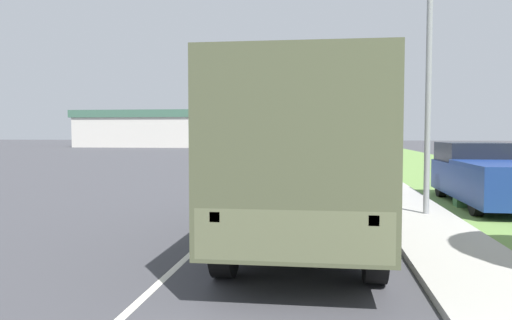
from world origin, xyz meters
TOP-DOWN VIEW (x-y plane):
  - ground_plane at (0.00, 40.00)m, footprint 180.00×180.00m
  - lane_centre_stripe at (0.00, 40.00)m, footprint 0.12×120.00m
  - sidewalk_right at (4.50, 40.00)m, footprint 1.80×120.00m
  - grass_strip_right at (8.90, 40.00)m, footprint 7.00×120.00m
  - military_truck at (1.91, 10.50)m, footprint 2.41×7.75m
  - car_nearest_ahead at (2.18, 22.73)m, footprint 1.90×4.53m
  - car_second_ahead at (2.20, 35.68)m, footprint 1.83×4.28m
  - pickup_truck at (6.91, 16.23)m, footprint 1.98×5.66m
  - lamp_post at (4.56, 13.71)m, footprint 1.69×0.24m
  - utility_box at (6.20, 15.72)m, footprint 0.55×0.45m
  - building_distant at (-22.07, 70.66)m, footprint 20.70×10.11m

SIDE VIEW (x-z plane):
  - ground_plane at x=0.00m, z-range 0.00..0.00m
  - lane_centre_stripe at x=0.00m, z-range 0.00..0.00m
  - grass_strip_right at x=8.90m, z-range 0.00..0.02m
  - sidewalk_right at x=4.50m, z-range 0.00..0.12m
  - utility_box at x=6.20m, z-range 0.02..0.72m
  - car_nearest_ahead at x=2.18m, z-range -0.06..1.35m
  - car_second_ahead at x=2.20m, z-range -0.08..1.51m
  - pickup_truck at x=6.91m, z-range -0.01..1.75m
  - military_truck at x=1.91m, z-range 0.15..3.28m
  - building_distant at x=-22.07m, z-range 0.03..5.17m
  - lamp_post at x=4.56m, z-range 0.81..8.61m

